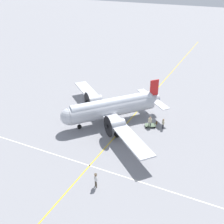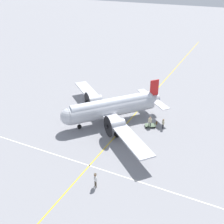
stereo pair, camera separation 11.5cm
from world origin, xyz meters
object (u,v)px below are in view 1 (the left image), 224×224
object	(u,v)px
passenger_boarding	(163,123)
suitcase_near_door	(156,123)
airliner_main	(109,108)
baggage_cart	(150,125)
crew_foreground	(96,179)
ramp_agent	(150,121)

from	to	relation	value
passenger_boarding	suitcase_near_door	world-z (taller)	passenger_boarding
airliner_main	passenger_boarding	bearing A→B (deg)	142.86
passenger_boarding	airliner_main	bearing A→B (deg)	-126.50
airliner_main	baggage_cart	distance (m)	6.98
airliner_main	baggage_cart	world-z (taller)	airliner_main
crew_foreground	ramp_agent	world-z (taller)	crew_foreground
passenger_boarding	suitcase_near_door	xyz separation A→B (m)	(-0.91, -1.31, -0.83)
ramp_agent	suitcase_near_door	size ratio (longest dim) A/B	3.80
airliner_main	suitcase_near_door	size ratio (longest dim) A/B	44.57
baggage_cart	ramp_agent	bearing A→B (deg)	52.32
crew_foreground	airliner_main	bearing A→B (deg)	-35.28
suitcase_near_door	airliner_main	bearing A→B (deg)	-68.73
crew_foreground	suitcase_near_door	bearing A→B (deg)	-61.97
airliner_main	crew_foreground	bearing A→B (deg)	61.03
crew_foreground	baggage_cart	world-z (taller)	crew_foreground
passenger_boarding	ramp_agent	distance (m)	2.03
airliner_main	suitcase_near_door	xyz separation A→B (m)	(-2.74, 7.03, -2.37)
crew_foreground	baggage_cart	size ratio (longest dim) A/B	0.96
suitcase_near_door	ramp_agent	bearing A→B (deg)	-25.65
crew_foreground	passenger_boarding	size ratio (longest dim) A/B	1.08
ramp_agent	baggage_cart	distance (m)	0.87
airliner_main	baggage_cart	bearing A→B (deg)	143.96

